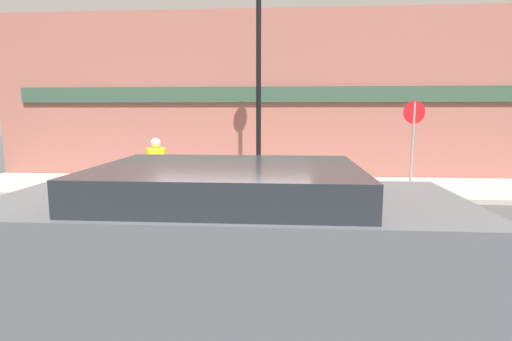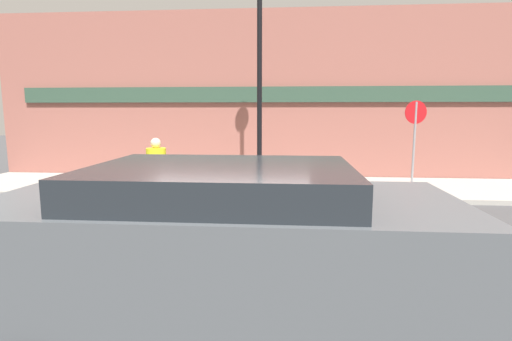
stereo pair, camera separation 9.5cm
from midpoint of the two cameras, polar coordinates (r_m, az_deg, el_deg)
name	(u,v)px [view 1 (the left image)]	position (r m, az deg, el deg)	size (l,w,h in m)	color
ground_plane	(225,271)	(5.91, -4.87, -14.07)	(60.00, 60.00, 0.00)	#424244
sidewalk_slab	(256,186)	(11.78, -0.17, -2.30)	(18.00, 3.29, 0.12)	#9E9B93
storefront_facade	(260,96)	(13.29, 0.40, 10.59)	(18.00, 0.22, 5.50)	#93564C
streetlamp_post	(259,34)	(10.75, 0.12, 18.97)	(0.44, 0.44, 6.50)	black
stop_sign	(413,131)	(11.29, 21.32, 5.22)	(0.59, 0.15, 2.41)	gray
barricade_0	(193,191)	(8.87, -9.22, -2.95)	(0.33, 0.80, 0.98)	white
barricade_1	(274,212)	(6.78, 2.25, -5.94)	(0.73, 0.37, 1.10)	white
barricade_2	(293,184)	(9.33, 4.99, -1.91)	(0.81, 0.60, 1.08)	white
traffic_cone_0	(189,226)	(7.10, -9.93, -7.76)	(0.30, 0.30, 0.61)	black
traffic_cone_1	(207,230)	(6.88, -7.45, -8.46)	(0.30, 0.30, 0.56)	black
traffic_cone_2	(207,194)	(9.66, -7.28, -3.28)	(0.30, 0.30, 0.64)	black
traffic_cone_3	(255,193)	(9.61, -0.47, -3.28)	(0.30, 0.30, 0.63)	black
traffic_cone_4	(306,218)	(7.34, 6.85, -6.71)	(0.30, 0.30, 0.72)	black
traffic_cone_5	(201,216)	(7.91, -8.28, -6.46)	(0.30, 0.30, 0.50)	black
person_worker	(157,178)	(8.28, -14.28, -1.08)	(0.43, 0.43, 1.74)	#33333D
parked_car_1	(229,254)	(3.63, -4.64, -11.78)	(4.05, 1.98, 1.80)	#4C5156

